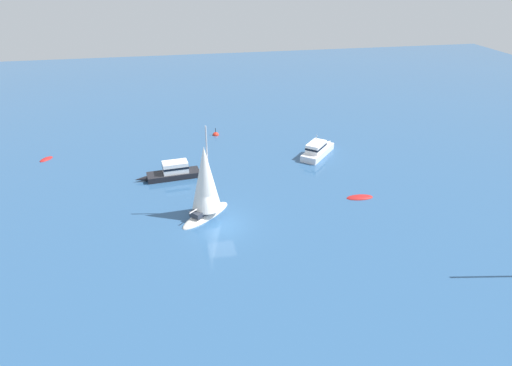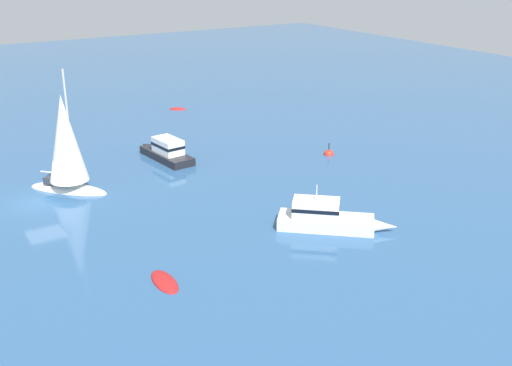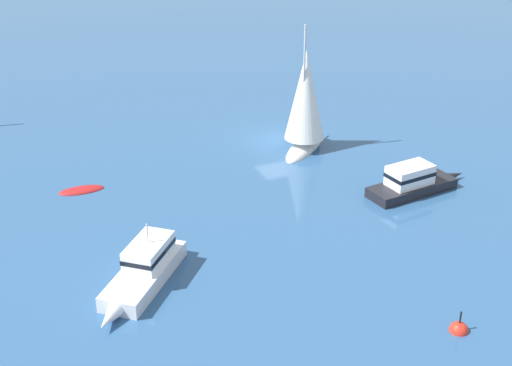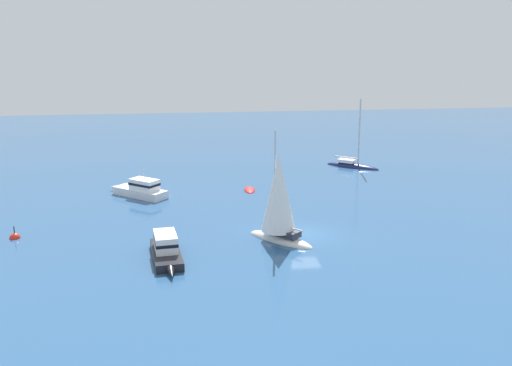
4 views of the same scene
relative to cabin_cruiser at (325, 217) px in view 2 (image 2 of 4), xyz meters
name	(u,v)px [view 2 (image 2 of 4)]	position (x,y,z in m)	size (l,w,h in m)	color
ground_plane	(42,202)	(-14.11, 13.76, -0.75)	(160.00, 160.00, 0.00)	#2D5684
cabin_cruiser	(325,217)	(0.00, 0.00, 0.00)	(6.50, 5.88, 2.88)	white
sailboat	(66,149)	(-11.79, 14.82, 2.43)	(5.37, 5.61, 9.38)	silver
skiff	(165,282)	(-11.32, -0.90, -0.75)	(1.28, 2.84, 0.44)	#B21E1E
tender	(178,109)	(5.04, 32.73, -0.75)	(1.99, 1.79, 0.42)	#B21E1E
launch	(166,151)	(-2.92, 17.70, -0.01)	(2.60, 7.24, 1.85)	black
channel_buoy	(329,154)	(9.33, 11.58, -0.75)	(0.86, 0.86, 1.44)	red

